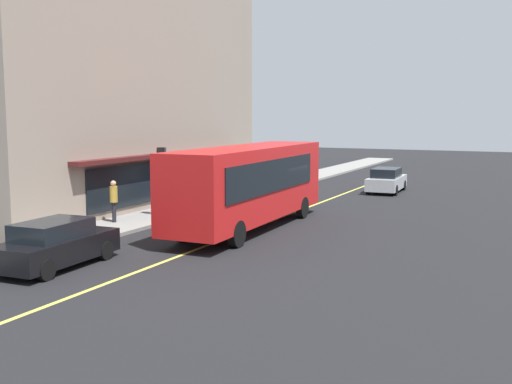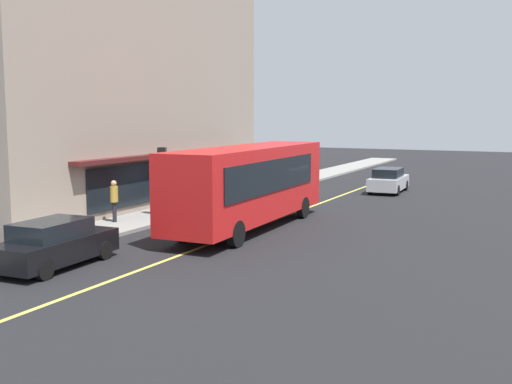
{
  "view_description": "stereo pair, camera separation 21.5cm",
  "coord_description": "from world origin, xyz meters",
  "px_view_note": "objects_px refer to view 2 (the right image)",
  "views": [
    {
      "loc": [
        -25.52,
        -11.37,
        4.85
      ],
      "look_at": [
        -2.5,
        -0.24,
        1.6
      ],
      "focal_mm": 42.99,
      "sensor_mm": 36.0,
      "label": 1
    },
    {
      "loc": [
        -25.43,
        -11.56,
        4.85
      ],
      "look_at": [
        -2.5,
        -0.24,
        1.6
      ],
      "focal_mm": 42.99,
      "sensor_mm": 36.0,
      "label": 2
    }
  ],
  "objects_px": {
    "car_silver": "(388,181)",
    "pedestrian_waiting": "(114,197)",
    "car_navy": "(273,187)",
    "bus": "(250,182)",
    "traffic_light": "(163,165)",
    "car_black": "(54,244)"
  },
  "relations": [
    {
      "from": "car_black",
      "to": "pedestrian_waiting",
      "type": "bearing_deg",
      "value": 24.58
    },
    {
      "from": "bus",
      "to": "traffic_light",
      "type": "height_order",
      "value": "bus"
    },
    {
      "from": "bus",
      "to": "traffic_light",
      "type": "xyz_separation_m",
      "value": [
        0.26,
        4.59,
        0.55
      ]
    },
    {
      "from": "bus",
      "to": "car_silver",
      "type": "bearing_deg",
      "value": -8.57
    },
    {
      "from": "car_silver",
      "to": "pedestrian_waiting",
      "type": "relative_size",
      "value": 2.38
    },
    {
      "from": "car_silver",
      "to": "pedestrian_waiting",
      "type": "xyz_separation_m",
      "value": [
        -16.73,
        7.9,
        0.52
      ]
    },
    {
      "from": "bus",
      "to": "pedestrian_waiting",
      "type": "xyz_separation_m",
      "value": [
        -1.93,
        5.67,
        -0.72
      ]
    },
    {
      "from": "car_black",
      "to": "car_navy",
      "type": "bearing_deg",
      "value": 0.45
    },
    {
      "from": "car_silver",
      "to": "car_navy",
      "type": "bearing_deg",
      "value": 142.76
    },
    {
      "from": "car_silver",
      "to": "bus",
      "type": "bearing_deg",
      "value": 171.43
    },
    {
      "from": "car_black",
      "to": "car_navy",
      "type": "relative_size",
      "value": 1.01
    },
    {
      "from": "bus",
      "to": "car_silver",
      "type": "relative_size",
      "value": 2.56
    },
    {
      "from": "car_black",
      "to": "car_navy",
      "type": "xyz_separation_m",
      "value": [
        16.93,
        0.13,
        0.0
      ]
    },
    {
      "from": "bus",
      "to": "car_black",
      "type": "relative_size",
      "value": 2.55
    },
    {
      "from": "car_silver",
      "to": "pedestrian_waiting",
      "type": "bearing_deg",
      "value": 154.72
    },
    {
      "from": "car_navy",
      "to": "pedestrian_waiting",
      "type": "height_order",
      "value": "pedestrian_waiting"
    },
    {
      "from": "bus",
      "to": "traffic_light",
      "type": "relative_size",
      "value": 3.5
    },
    {
      "from": "bus",
      "to": "car_navy",
      "type": "relative_size",
      "value": 2.57
    },
    {
      "from": "bus",
      "to": "car_navy",
      "type": "height_order",
      "value": "bus"
    },
    {
      "from": "car_black",
      "to": "pedestrian_waiting",
      "type": "height_order",
      "value": "pedestrian_waiting"
    },
    {
      "from": "bus",
      "to": "car_navy",
      "type": "xyz_separation_m",
      "value": [
        8.27,
        2.73,
        -1.24
      ]
    },
    {
      "from": "traffic_light",
      "to": "car_navy",
      "type": "distance_m",
      "value": 8.42
    }
  ]
}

